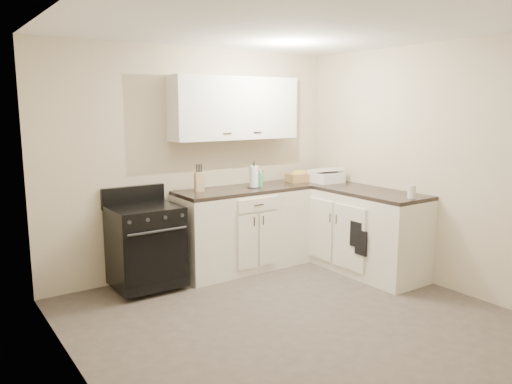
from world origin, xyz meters
TOP-DOWN VIEW (x-y plane):
  - floor at (0.00, 0.00)m, footprint 3.60×3.60m
  - ceiling at (0.00, 0.00)m, footprint 3.60×3.60m
  - wall_back at (0.00, 1.80)m, footprint 3.60×0.00m
  - wall_right at (1.80, 0.00)m, footprint 0.00×3.60m
  - wall_left at (-1.80, 0.00)m, footprint 0.00×3.60m
  - wall_front at (0.00, -1.80)m, footprint 3.60×0.00m
  - base_cabinets_back at (0.43, 1.50)m, footprint 1.55×0.60m
  - base_cabinets_right at (1.50, 0.85)m, footprint 0.60×1.90m
  - countertop_back at (0.43, 1.50)m, footprint 1.55×0.60m
  - countertop_right at (1.50, 0.85)m, footprint 0.60×1.90m
  - upper_cabinets at (0.43, 1.65)m, footprint 1.55×0.30m
  - stove at (-0.77, 1.48)m, footprint 0.67×0.58m
  - knife_block at (-0.08, 1.59)m, footprint 0.11×0.10m
  - paper_towel at (0.56, 1.47)m, footprint 0.12×0.12m
  - soap_bottle at (0.65, 1.47)m, footprint 0.07×0.07m
  - picture_frame at (0.82, 1.76)m, footprint 0.12×0.08m
  - wicker_basket at (1.29, 1.53)m, footprint 0.33×0.24m
  - countertop_grill at (1.52, 1.30)m, footprint 0.36×0.34m
  - glass_jar at (1.49, 0.00)m, footprint 0.09×0.09m
  - oven_mitt_near at (1.18, 0.37)m, footprint 0.02×0.15m
  - oven_mitt_far at (1.18, 0.44)m, footprint 0.02×0.16m

SIDE VIEW (x-z plane):
  - floor at x=0.00m, z-range 0.00..0.00m
  - oven_mitt_near at x=1.18m, z-range 0.30..0.57m
  - base_cabinets_back at x=0.43m, z-range 0.00..0.90m
  - base_cabinets_right at x=1.50m, z-range 0.00..0.90m
  - stove at x=-0.77m, z-range 0.05..0.87m
  - oven_mitt_far at x=1.18m, z-range 0.38..0.65m
  - countertop_back at x=0.43m, z-range 0.90..0.94m
  - countertop_right at x=1.50m, z-range 0.90..0.94m
  - wicker_basket at x=1.29m, z-range 0.94..1.04m
  - countertop_grill at x=1.52m, z-range 0.94..1.07m
  - glass_jar at x=1.49m, z-range 0.94..1.08m
  - picture_frame at x=0.82m, z-range 0.94..1.08m
  - soap_bottle at x=0.65m, z-range 0.94..1.11m
  - knife_block at x=-0.08m, z-range 0.94..1.15m
  - paper_towel at x=0.56m, z-range 0.94..1.19m
  - wall_back at x=0.00m, z-range -0.55..3.05m
  - wall_right at x=1.80m, z-range -0.55..3.05m
  - wall_left at x=-1.80m, z-range -0.55..3.05m
  - wall_front at x=0.00m, z-range -0.55..3.05m
  - upper_cabinets at x=0.43m, z-range 1.49..2.19m
  - ceiling at x=0.00m, z-range 2.50..2.50m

